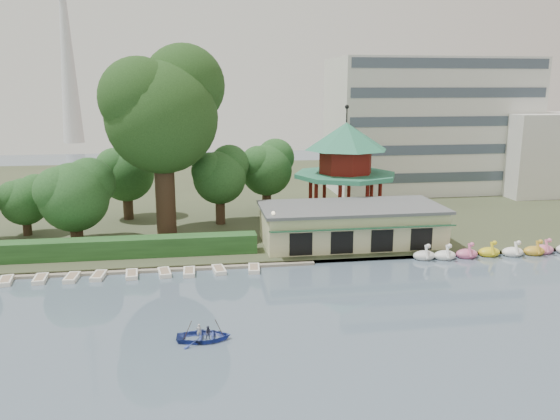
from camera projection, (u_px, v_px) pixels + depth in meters
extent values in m
plane|color=slate|center=(291.00, 352.00, 34.02)|extent=(220.00, 220.00, 0.00)
cube|color=#424930|center=(235.00, 193.00, 84.15)|extent=(220.00, 70.00, 0.40)
cube|color=gray|center=(260.00, 263.00, 50.68)|extent=(220.00, 0.60, 0.30)
cube|color=gray|center=(127.00, 270.00, 48.86)|extent=(34.00, 1.60, 0.24)
cube|color=beige|center=(351.00, 226.00, 56.21)|extent=(18.00, 8.00, 3.60)
cube|color=#595B5E|center=(351.00, 207.00, 55.78)|extent=(18.60, 8.60, 0.30)
cube|color=#194C2D|center=(363.00, 228.00, 51.88)|extent=(18.00, 1.59, 0.45)
cylinder|color=beige|center=(344.00, 214.00, 66.41)|extent=(10.40, 10.40, 1.20)
cylinder|color=#2B7C5A|center=(345.00, 175.00, 65.34)|extent=(12.40, 12.40, 0.50)
cylinder|color=maroon|center=(345.00, 161.00, 64.98)|extent=(6.40, 6.40, 2.80)
cone|color=#2B7C5A|center=(346.00, 136.00, 64.32)|extent=(10.00, 10.00, 3.20)
cylinder|color=black|center=(347.00, 115.00, 63.77)|extent=(0.16, 0.16, 1.80)
cube|color=silver|center=(428.00, 125.00, 84.31)|extent=(30.00, 14.00, 20.00)
cube|color=silver|center=(544.00, 154.00, 81.71)|extent=(14.00, 10.00, 12.00)
cone|color=silver|center=(66.00, 38.00, 156.44)|extent=(6.00, 6.00, 60.00)
cube|color=#285625|center=(98.00, 248.00, 51.35)|extent=(30.00, 2.00, 1.80)
cylinder|color=black|center=(273.00, 234.00, 52.04)|extent=(0.12, 0.12, 4.00)
sphere|color=beige|center=(273.00, 213.00, 51.58)|extent=(0.36, 0.36, 0.36)
cylinder|color=#3A281C|center=(165.00, 189.00, 58.53)|extent=(2.11, 2.11, 10.21)
sphere|color=#224419|center=(162.00, 117.00, 56.87)|extent=(11.74, 11.74, 11.74)
sphere|color=#224419|center=(184.00, 85.00, 58.19)|extent=(8.81, 8.81, 8.81)
sphere|color=#224419|center=(139.00, 98.00, 54.99)|extent=(8.22, 8.22, 8.22)
cylinder|color=#3A281C|center=(76.00, 225.00, 55.99)|extent=(1.27, 1.27, 3.88)
sphere|color=#285625|center=(74.00, 197.00, 55.36)|extent=(7.05, 7.05, 7.05)
sphere|color=#285625|center=(89.00, 183.00, 56.31)|extent=(5.29, 5.29, 5.29)
sphere|color=#285625|center=(59.00, 191.00, 54.33)|extent=(4.93, 4.93, 4.93)
cylinder|color=#3A281C|center=(27.00, 222.00, 59.08)|extent=(0.91, 0.91, 2.99)
sphere|color=#285625|center=(25.00, 202.00, 58.60)|extent=(5.07, 5.07, 5.07)
sphere|color=#285625|center=(36.00, 191.00, 59.27)|extent=(3.80, 3.80, 3.80)
sphere|color=#285625|center=(14.00, 197.00, 57.85)|extent=(3.55, 3.55, 3.55)
cylinder|color=#3A281C|center=(220.00, 205.00, 63.89)|extent=(1.10, 1.10, 4.43)
sphere|color=#285625|center=(220.00, 178.00, 63.17)|extent=(6.13, 6.13, 6.13)
sphere|color=#285625|center=(229.00, 164.00, 63.92)|extent=(4.60, 4.60, 4.60)
sphere|color=#285625|center=(210.00, 171.00, 62.23)|extent=(4.29, 4.29, 4.29)
cylinder|color=#3A281C|center=(267.00, 197.00, 68.60)|extent=(1.14, 1.14, 4.55)
sphere|color=#285625|center=(267.00, 170.00, 67.86)|extent=(6.34, 6.34, 6.34)
sphere|color=#285625|center=(276.00, 157.00, 68.64)|extent=(4.76, 4.76, 4.76)
sphere|color=#285625|center=(258.00, 164.00, 66.89)|extent=(4.44, 4.44, 4.44)
cylinder|color=#3A281C|center=(128.00, 201.00, 66.15)|extent=(1.19, 1.19, 4.50)
sphere|color=#285625|center=(126.00, 174.00, 65.42)|extent=(6.61, 6.61, 6.61)
sphere|color=#285625|center=(138.00, 161.00, 66.25)|extent=(4.96, 4.96, 4.96)
sphere|color=#285625|center=(115.00, 167.00, 64.42)|extent=(4.63, 4.63, 4.63)
ellipsoid|color=white|center=(424.00, 256.00, 52.28)|extent=(2.16, 1.44, 0.99)
cylinder|color=white|center=(427.00, 252.00, 51.63)|extent=(0.26, 0.79, 1.29)
sphere|color=white|center=(428.00, 246.00, 51.20)|extent=(0.44, 0.44, 0.44)
ellipsoid|color=white|center=(445.00, 255.00, 52.34)|extent=(2.16, 1.44, 0.99)
cylinder|color=white|center=(448.00, 252.00, 51.68)|extent=(0.26, 0.79, 1.29)
sphere|color=white|center=(450.00, 246.00, 51.25)|extent=(0.44, 0.44, 0.44)
ellipsoid|color=pink|center=(467.00, 254.00, 52.81)|extent=(2.16, 1.44, 0.99)
cylinder|color=pink|center=(470.00, 250.00, 52.16)|extent=(0.26, 0.79, 1.29)
sphere|color=pink|center=(472.00, 244.00, 51.73)|extent=(0.44, 0.44, 0.44)
ellipsoid|color=yellow|center=(489.00, 252.00, 53.36)|extent=(2.16, 1.44, 0.99)
cylinder|color=yellow|center=(492.00, 248.00, 52.71)|extent=(0.26, 0.79, 1.29)
sphere|color=yellow|center=(495.00, 243.00, 52.27)|extent=(0.44, 0.44, 0.44)
ellipsoid|color=white|center=(513.00, 252.00, 53.41)|extent=(2.16, 1.44, 0.99)
cylinder|color=white|center=(516.00, 248.00, 52.76)|extent=(0.26, 0.79, 1.29)
sphere|color=white|center=(519.00, 243.00, 52.32)|extent=(0.44, 0.44, 0.44)
ellipsoid|color=gold|center=(534.00, 251.00, 53.75)|extent=(2.16, 1.44, 0.99)
cylinder|color=gold|center=(538.00, 247.00, 53.10)|extent=(0.26, 0.79, 1.29)
sphere|color=gold|center=(541.00, 242.00, 52.67)|extent=(0.44, 0.44, 0.44)
ellipsoid|color=pink|center=(543.00, 250.00, 54.20)|extent=(2.16, 1.44, 0.99)
cylinder|color=pink|center=(547.00, 246.00, 53.55)|extent=(0.26, 0.79, 1.29)
sphere|color=pink|center=(550.00, 240.00, 53.12)|extent=(0.44, 0.44, 0.44)
cube|color=white|center=(6.00, 281.00, 45.98)|extent=(1.34, 2.43, 0.36)
cube|color=white|center=(40.00, 279.00, 46.44)|extent=(1.15, 2.36, 0.36)
cube|color=white|center=(72.00, 278.00, 46.74)|extent=(1.10, 2.34, 0.36)
cube|color=white|center=(99.00, 276.00, 47.21)|extent=(1.18, 2.37, 0.36)
cube|color=white|center=(132.00, 274.00, 47.54)|extent=(1.23, 2.39, 0.36)
cube|color=white|center=(165.00, 272.00, 48.03)|extent=(1.35, 2.43, 0.36)
cube|color=white|center=(189.00, 272.00, 48.17)|extent=(1.01, 2.30, 0.36)
cube|color=white|center=(219.00, 270.00, 48.75)|extent=(1.31, 2.42, 0.36)
cube|color=white|center=(254.00, 269.00, 49.08)|extent=(1.20, 2.38, 0.36)
imported|color=#31449E|center=(204.00, 333.00, 35.48)|extent=(5.10, 3.77, 1.02)
imported|color=silver|center=(199.00, 331.00, 35.61)|extent=(0.36, 0.25, 0.97)
imported|color=#313349|center=(208.00, 333.00, 35.31)|extent=(0.47, 0.38, 0.94)
cylinder|color=#3A281C|center=(185.00, 336.00, 35.34)|extent=(0.94, 0.29, 2.01)
cylinder|color=#3A281C|center=(222.00, 334.00, 35.68)|extent=(0.94, 0.29, 2.01)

